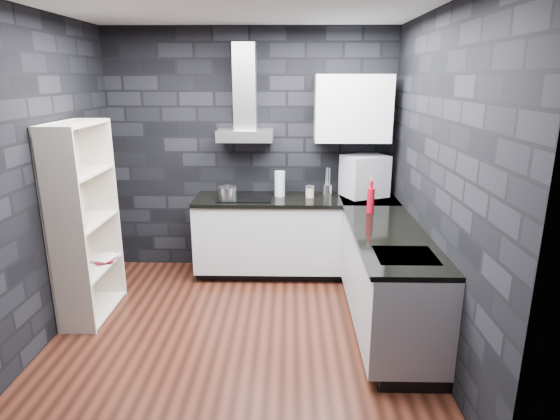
{
  "coord_description": "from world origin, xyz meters",
  "views": [
    {
      "loc": [
        0.44,
        -3.66,
        2.17
      ],
      "look_at": [
        0.35,
        0.45,
        1.0
      ],
      "focal_mm": 30.0,
      "sensor_mm": 36.0,
      "label": 1
    }
  ],
  "objects_px": {
    "pot": "(228,193)",
    "utensil_crock": "(327,190)",
    "appliance_garage": "(365,176)",
    "red_bottle": "(371,200)",
    "fruit_bowl": "(78,223)",
    "glass_vase": "(280,184)",
    "bookshelf": "(85,223)",
    "storage_jar": "(310,192)"
  },
  "relations": [
    {
      "from": "storage_jar",
      "to": "red_bottle",
      "type": "relative_size",
      "value": 0.46
    },
    {
      "from": "storage_jar",
      "to": "red_bottle",
      "type": "height_order",
      "value": "red_bottle"
    },
    {
      "from": "storage_jar",
      "to": "red_bottle",
      "type": "xyz_separation_m",
      "value": [
        0.57,
        -0.58,
        0.06
      ]
    },
    {
      "from": "bookshelf",
      "to": "fruit_bowl",
      "type": "height_order",
      "value": "bookshelf"
    },
    {
      "from": "pot",
      "to": "utensil_crock",
      "type": "height_order",
      "value": "utensil_crock"
    },
    {
      "from": "pot",
      "to": "appliance_garage",
      "type": "relative_size",
      "value": 0.43
    },
    {
      "from": "bookshelf",
      "to": "glass_vase",
      "type": "bearing_deg",
      "value": 31.58
    },
    {
      "from": "red_bottle",
      "to": "pot",
      "type": "bearing_deg",
      "value": 162.54
    },
    {
      "from": "storage_jar",
      "to": "bookshelf",
      "type": "height_order",
      "value": "bookshelf"
    },
    {
      "from": "glass_vase",
      "to": "fruit_bowl",
      "type": "distance_m",
      "value": 2.1
    },
    {
      "from": "utensil_crock",
      "to": "bookshelf",
      "type": "bearing_deg",
      "value": -155.6
    },
    {
      "from": "pot",
      "to": "glass_vase",
      "type": "bearing_deg",
      "value": 17.17
    },
    {
      "from": "appliance_garage",
      "to": "bookshelf",
      "type": "xyz_separation_m",
      "value": [
        -2.68,
        -1.06,
        -0.22
      ]
    },
    {
      "from": "utensil_crock",
      "to": "red_bottle",
      "type": "bearing_deg",
      "value": -59.73
    },
    {
      "from": "red_bottle",
      "to": "glass_vase",
      "type": "bearing_deg",
      "value": 144.98
    },
    {
      "from": "pot",
      "to": "storage_jar",
      "type": "height_order",
      "value": "pot"
    },
    {
      "from": "appliance_garage",
      "to": "fruit_bowl",
      "type": "bearing_deg",
      "value": -179.76
    },
    {
      "from": "pot",
      "to": "storage_jar",
      "type": "bearing_deg",
      "value": 8.19
    },
    {
      "from": "bookshelf",
      "to": "fruit_bowl",
      "type": "bearing_deg",
      "value": -88.71
    },
    {
      "from": "pot",
      "to": "utensil_crock",
      "type": "xyz_separation_m",
      "value": [
        1.08,
        0.18,
        -0.0
      ]
    },
    {
      "from": "pot",
      "to": "storage_jar",
      "type": "distance_m",
      "value": 0.89
    },
    {
      "from": "glass_vase",
      "to": "storage_jar",
      "type": "bearing_deg",
      "value": -7.57
    },
    {
      "from": "utensil_crock",
      "to": "fruit_bowl",
      "type": "bearing_deg",
      "value": -152.88
    },
    {
      "from": "red_bottle",
      "to": "appliance_garage",
      "type": "bearing_deg",
      "value": 86.81
    },
    {
      "from": "fruit_bowl",
      "to": "appliance_garage",
      "type": "bearing_deg",
      "value": 24.0
    },
    {
      "from": "pot",
      "to": "glass_vase",
      "type": "xyz_separation_m",
      "value": [
        0.55,
        0.17,
        0.07
      ]
    },
    {
      "from": "pot",
      "to": "red_bottle",
      "type": "distance_m",
      "value": 1.52
    },
    {
      "from": "red_bottle",
      "to": "bookshelf",
      "type": "distance_m",
      "value": 2.67
    },
    {
      "from": "red_bottle",
      "to": "fruit_bowl",
      "type": "relative_size",
      "value": 1.24
    },
    {
      "from": "utensil_crock",
      "to": "bookshelf",
      "type": "xyz_separation_m",
      "value": [
        -2.27,
        -1.03,
        -0.07
      ]
    },
    {
      "from": "glass_vase",
      "to": "appliance_garage",
      "type": "height_order",
      "value": "appliance_garage"
    },
    {
      "from": "appliance_garage",
      "to": "red_bottle",
      "type": "height_order",
      "value": "appliance_garage"
    },
    {
      "from": "storage_jar",
      "to": "red_bottle",
      "type": "bearing_deg",
      "value": -45.93
    },
    {
      "from": "glass_vase",
      "to": "appliance_garage",
      "type": "xyz_separation_m",
      "value": [
        0.93,
        0.04,
        0.09
      ]
    },
    {
      "from": "storage_jar",
      "to": "appliance_garage",
      "type": "bearing_deg",
      "value": 7.89
    },
    {
      "from": "glass_vase",
      "to": "storage_jar",
      "type": "xyz_separation_m",
      "value": [
        0.33,
        -0.04,
        -0.08
      ]
    },
    {
      "from": "pot",
      "to": "bookshelf",
      "type": "height_order",
      "value": "bookshelf"
    },
    {
      "from": "pot",
      "to": "appliance_garage",
      "type": "distance_m",
      "value": 1.51
    },
    {
      "from": "utensil_crock",
      "to": "red_bottle",
      "type": "xyz_separation_m",
      "value": [
        0.37,
        -0.64,
        0.06
      ]
    },
    {
      "from": "pot",
      "to": "utensil_crock",
      "type": "bearing_deg",
      "value": 9.53
    },
    {
      "from": "pot",
      "to": "bookshelf",
      "type": "relative_size",
      "value": 0.11
    },
    {
      "from": "utensil_crock",
      "to": "bookshelf",
      "type": "height_order",
      "value": "bookshelf"
    }
  ]
}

